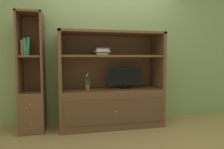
{
  "coord_description": "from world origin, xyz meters",
  "views": [
    {
      "loc": [
        -0.74,
        -3.02,
        1.17
      ],
      "look_at": [
        0.0,
        0.35,
        0.89
      ],
      "focal_mm": 33.09,
      "sensor_mm": 36.0,
      "label": 1
    }
  ],
  "objects_px": {
    "potted_plant": "(87,86)",
    "upright_book_row": "(26,47)",
    "magazine_stack": "(102,52)",
    "media_console": "(111,97)",
    "bookshelf_tall": "(32,92)",
    "tv_monitor": "(125,77)"
  },
  "relations": [
    {
      "from": "potted_plant",
      "to": "upright_book_row",
      "type": "height_order",
      "value": "upright_book_row"
    },
    {
      "from": "potted_plant",
      "to": "magazine_stack",
      "type": "height_order",
      "value": "magazine_stack"
    },
    {
      "from": "media_console",
      "to": "bookshelf_tall",
      "type": "relative_size",
      "value": 0.93
    },
    {
      "from": "upright_book_row",
      "to": "media_console",
      "type": "bearing_deg",
      "value": 0.29
    },
    {
      "from": "potted_plant",
      "to": "bookshelf_tall",
      "type": "xyz_separation_m",
      "value": [
        -0.87,
        0.01,
        -0.07
      ]
    },
    {
      "from": "media_console",
      "to": "bookshelf_tall",
      "type": "xyz_separation_m",
      "value": [
        -1.28,
        0.0,
        0.14
      ]
    },
    {
      "from": "potted_plant",
      "to": "upright_book_row",
      "type": "bearing_deg",
      "value": 179.72
    },
    {
      "from": "tv_monitor",
      "to": "bookshelf_tall",
      "type": "relative_size",
      "value": 0.33
    },
    {
      "from": "potted_plant",
      "to": "upright_book_row",
      "type": "relative_size",
      "value": 1.0
    },
    {
      "from": "tv_monitor",
      "to": "potted_plant",
      "type": "xyz_separation_m",
      "value": [
        -0.65,
        0.02,
        -0.13
      ]
    },
    {
      "from": "upright_book_row",
      "to": "magazine_stack",
      "type": "bearing_deg",
      "value": -0.04
    },
    {
      "from": "media_console",
      "to": "bookshelf_tall",
      "type": "distance_m",
      "value": 1.29
    },
    {
      "from": "potted_plant",
      "to": "bookshelf_tall",
      "type": "bearing_deg",
      "value": 179.03
    },
    {
      "from": "tv_monitor",
      "to": "bookshelf_tall",
      "type": "xyz_separation_m",
      "value": [
        -1.52,
        0.03,
        -0.21
      ]
    },
    {
      "from": "bookshelf_tall",
      "to": "magazine_stack",
      "type": "bearing_deg",
      "value": -0.56
    },
    {
      "from": "magazine_stack",
      "to": "upright_book_row",
      "type": "relative_size",
      "value": 1.16
    },
    {
      "from": "tv_monitor",
      "to": "upright_book_row",
      "type": "bearing_deg",
      "value": 179.29
    },
    {
      "from": "potted_plant",
      "to": "magazine_stack",
      "type": "bearing_deg",
      "value": 0.88
    },
    {
      "from": "magazine_stack",
      "to": "bookshelf_tall",
      "type": "xyz_separation_m",
      "value": [
        -1.12,
        0.01,
        -0.64
      ]
    },
    {
      "from": "media_console",
      "to": "magazine_stack",
      "type": "height_order",
      "value": "media_console"
    },
    {
      "from": "media_console",
      "to": "potted_plant",
      "type": "bearing_deg",
      "value": -178.4
    },
    {
      "from": "tv_monitor",
      "to": "media_console",
      "type": "bearing_deg",
      "value": 173.59
    }
  ]
}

